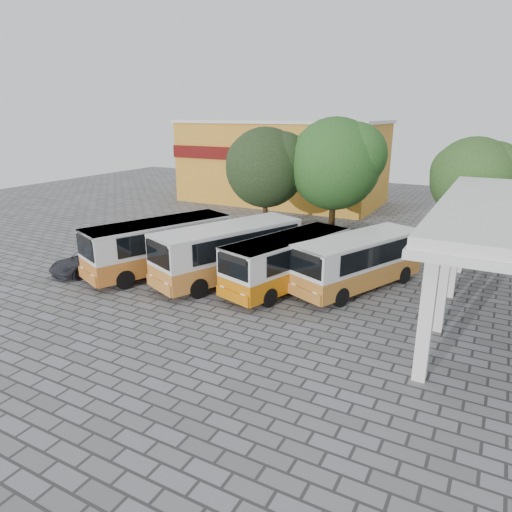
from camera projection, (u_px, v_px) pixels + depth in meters
The scene contains 10 objects.
ground at pixel (257, 309), 21.72m from camera, with size 90.00×90.00×0.00m, color #606060.
shophouse_block at pixel (282, 161), 47.28m from camera, with size 20.40×10.40×8.30m.
bus_far_left at pixel (159, 244), 26.24m from camera, with size 5.56×9.07×3.05m.
bus_centre_left at pixel (229, 249), 25.05m from camera, with size 5.67×9.20×3.10m.
bus_centre_right at pixel (288, 259), 23.93m from camera, with size 4.50×8.26×2.80m.
bus_far_right at pixel (359, 259), 23.86m from camera, with size 5.31×8.46×2.85m.
tree_left at pixel (267, 165), 35.23m from camera, with size 6.48×6.17×7.99m.
tree_middle at pixel (336, 161), 34.09m from camera, with size 7.22×6.87×8.74m.
tree_right at pixel (474, 176), 29.02m from camera, with size 5.50×5.24×7.58m.
parked_car at pixel (89, 261), 26.83m from camera, with size 2.07×4.49×1.25m, color #25262D.
Camera 1 is at (9.47, -17.57, 8.93)m, focal length 32.00 mm.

